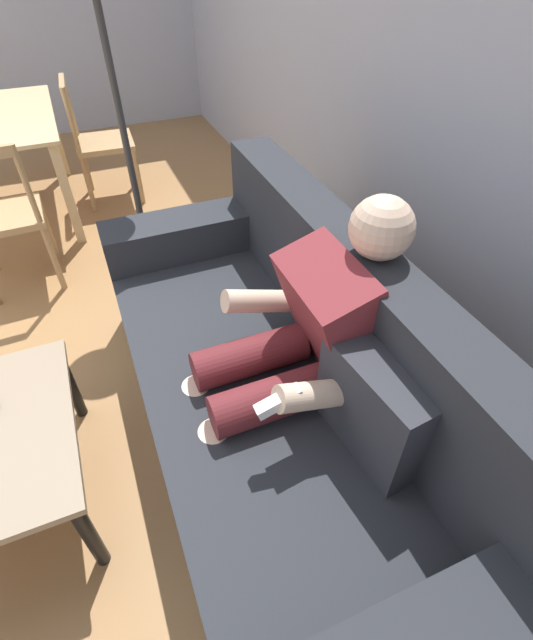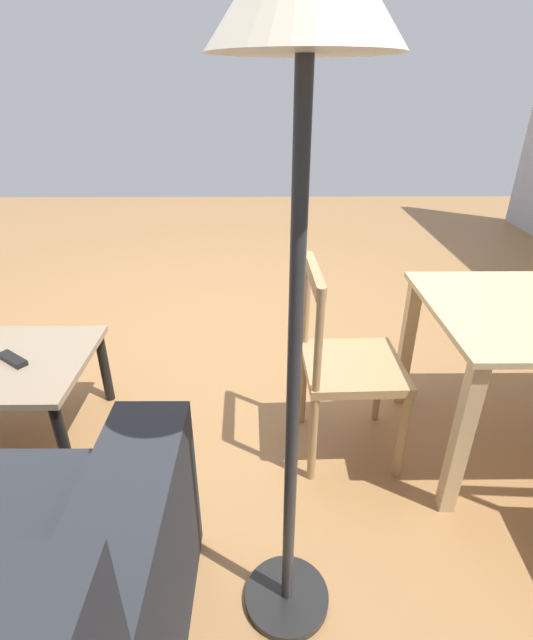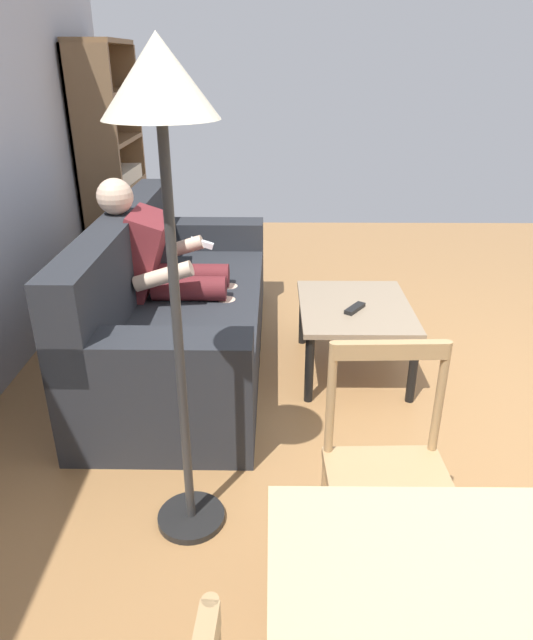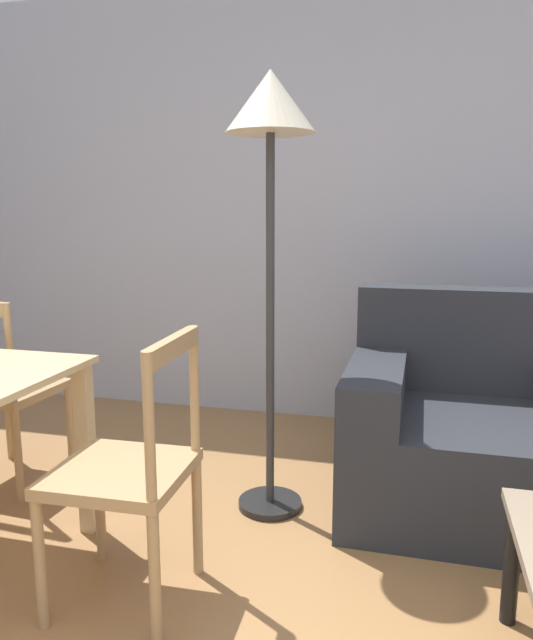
{
  "view_description": "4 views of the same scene",
  "coord_description": "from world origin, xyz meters",
  "views": [
    {
      "loc": [
        2.15,
        1.48,
        1.78
      ],
      "look_at": [
        1.08,
        1.93,
        0.74
      ],
      "focal_mm": 25.63,
      "sensor_mm": 36.0,
      "label": 1
    },
    {
      "loc": [
        -0.25,
        2.67,
        1.55
      ],
      "look_at": [
        -0.27,
        1.42,
        0.9
      ],
      "focal_mm": 25.75,
      "sensor_mm": 36.0,
      "label": 2
    },
    {
      "loc": [
        -2.12,
        1.4,
        1.77
      ],
      "look_at": [
        -0.27,
        1.42,
        0.9
      ],
      "focal_mm": 31.64,
      "sensor_mm": 36.0,
      "label": 3
    },
    {
      "loc": [
        0.26,
        -0.65,
        1.29
      ],
      "look_at": [
        -0.27,
        1.42,
        0.9
      ],
      "focal_mm": 33.49,
      "sensor_mm": 36.0,
      "label": 4
    }
  ],
  "objects": [
    {
      "name": "ground_plane",
      "position": [
        0.0,
        0.0,
        0.0
      ],
      "size": [
        8.76,
        8.76,
        0.0
      ],
      "primitive_type": "plane",
      "color": "#9E7042"
    },
    {
      "name": "coffee_table",
      "position": [
        0.95,
        0.9,
        0.37
      ],
      "size": [
        0.8,
        0.65,
        0.43
      ],
      "color": "gray",
      "rests_on": "ground_plane"
    },
    {
      "name": "tv_remote",
      "position": [
        0.87,
        0.91,
        0.45
      ],
      "size": [
        0.17,
        0.14,
        0.02
      ],
      "primitive_type": "cube",
      "rotation": [
        0.0,
        0.0,
        0.94
      ],
      "color": "black",
      "rests_on": "coffee_table"
    },
    {
      "name": "dining_chair_facing_couch",
      "position": [
        -0.62,
        1.0,
        0.45
      ],
      "size": [
        0.43,
        0.43,
        0.91
      ],
      "color": "tan",
      "rests_on": "ground_plane"
    },
    {
      "name": "floor_lamp",
      "position": [
        -0.33,
        1.73,
        1.55
      ],
      "size": [
        0.36,
        0.36,
        1.84
      ],
      "color": "black",
      "rests_on": "ground_plane"
    }
  ]
}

